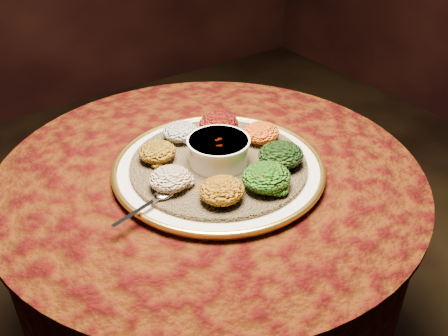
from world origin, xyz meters
TOP-DOWN VIEW (x-y plane):
  - table at (0.00, 0.00)m, footprint 0.96×0.96m
  - platter at (0.01, -0.02)m, footprint 0.53×0.53m
  - injera at (0.01, -0.02)m, footprint 0.50×0.50m
  - stew_bowl at (0.01, -0.02)m, footprint 0.14×0.14m
  - spoon at (-0.16, -0.07)m, footprint 0.15×0.05m
  - portion_ayib at (-0.01, 0.11)m, footprint 0.08×0.08m
  - portion_kitfo at (0.09, 0.09)m, footprint 0.10×0.09m
  - portion_tikil at (0.14, -0.00)m, footprint 0.09×0.08m
  - portion_gomen at (0.12, -0.11)m, footprint 0.10×0.10m
  - portion_mixveg at (0.04, -0.16)m, footprint 0.10×0.10m
  - portion_kik at (-0.06, -0.14)m, footprint 0.09×0.09m
  - portion_timatim at (-0.12, -0.04)m, footprint 0.09×0.08m
  - portion_shiro at (-0.09, 0.06)m, footprint 0.08×0.08m

SIDE VIEW (x-z plane):
  - table at x=0.00m, z-range 0.19..0.92m
  - platter at x=0.01m, z-range 0.73..0.76m
  - injera at x=0.01m, z-range 0.75..0.76m
  - spoon at x=-0.16m, z-range 0.76..0.77m
  - portion_shiro at x=-0.09m, z-range 0.76..0.80m
  - portion_ayib at x=-0.01m, z-range 0.76..0.80m
  - portion_tikil at x=0.14m, z-range 0.76..0.80m
  - portion_timatim at x=-0.12m, z-range 0.76..0.80m
  - portion_kik at x=-0.06m, z-range 0.76..0.81m
  - portion_kitfo at x=0.09m, z-range 0.76..0.81m
  - portion_gomen at x=0.12m, z-range 0.76..0.81m
  - portion_mixveg at x=0.04m, z-range 0.76..0.81m
  - stew_bowl at x=0.01m, z-range 0.77..0.82m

